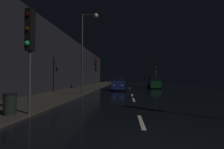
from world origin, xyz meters
name	(u,v)px	position (x,y,z in m)	size (l,w,h in m)	color
ground	(130,88)	(0.00, 24.50, -0.01)	(26.64, 84.00, 0.02)	black
sidewalk_left	(88,88)	(-7.12, 24.50, 0.07)	(4.40, 84.00, 0.15)	#38332B
building_facade_left	(66,63)	(-9.72, 21.00, 4.07)	(0.80, 63.00, 8.15)	black
lane_centerline	(132,96)	(0.00, 12.64, 0.01)	(0.16, 23.79, 0.01)	beige
traffic_light_near_left	(30,38)	(-4.92, 3.37, 3.54)	(0.35, 0.48, 4.87)	#38383A
traffic_light_far_right	(156,67)	(4.82, 27.50, 3.78)	(0.35, 0.48, 5.17)	#38383A
traffic_light_far_left	(96,66)	(-4.82, 19.32, 3.33)	(0.37, 0.48, 4.61)	#38383A
streetlamp_overhead	(86,42)	(-4.60, 12.82, 5.37)	(1.70, 0.44, 8.26)	#2D2D30
trash_bin_curbside	(10,104)	(-5.67, 3.15, 0.62)	(0.55, 0.55, 0.93)	black
car_approaching_headlights	(119,83)	(-1.64, 19.92, 0.98)	(1.97, 4.28, 2.15)	#141E51
car_parked_right_far	(154,83)	(4.02, 24.53, 0.89)	(1.79, 3.87, 1.95)	#0F3819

